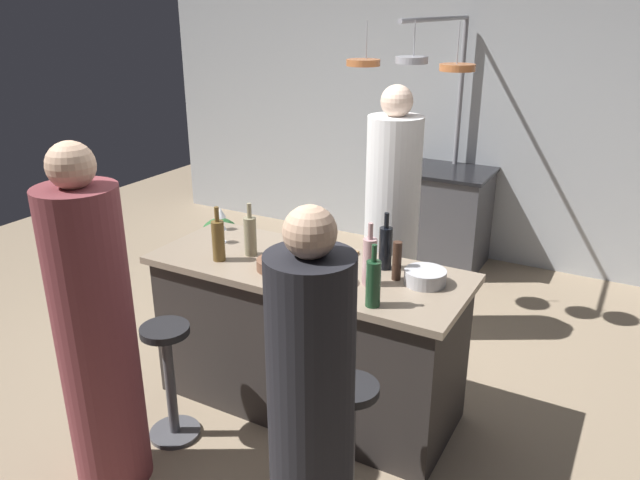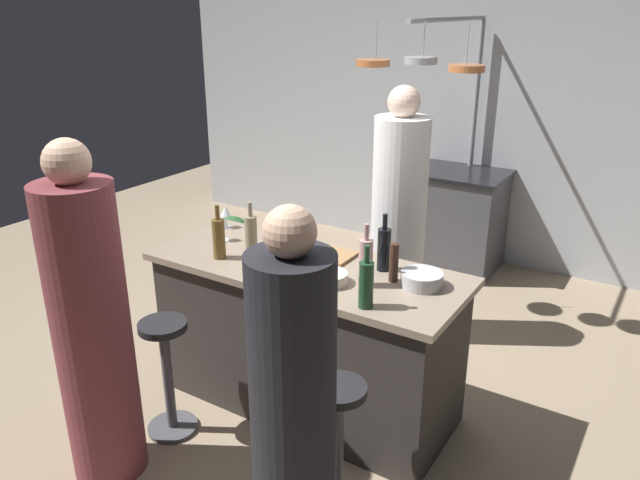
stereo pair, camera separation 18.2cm
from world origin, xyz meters
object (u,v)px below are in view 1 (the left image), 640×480
at_px(wine_bottle_rose, 370,261).
at_px(wine_bottle_amber, 218,240).
at_px(bar_stool_right, 349,441).
at_px(pepper_mill, 397,261).
at_px(guest_left, 96,337).
at_px(mixing_bowl_wooden, 276,264).
at_px(wine_bottle_dark, 386,247).
at_px(potted_plant, 221,243).
at_px(stove_range, 443,217).
at_px(wine_glass_by_chef, 220,214).
at_px(mixing_bowl_steel, 425,277).
at_px(cutting_board, 326,253).
at_px(wine_bottle_white, 250,235).
at_px(guest_right, 311,415).
at_px(chef, 391,224).
at_px(mixing_bowl_ceramic, 333,278).
at_px(wine_glass_near_right_guest, 221,226).
at_px(wine_bottle_green, 373,282).
at_px(bar_stool_left, 170,377).

bearing_deg(wine_bottle_rose, wine_bottle_amber, -172.48).
xyz_separation_m(bar_stool_right, pepper_mill, (-0.08, 0.69, 0.63)).
bearing_deg(guest_left, mixing_bowl_wooden, 63.77).
relative_size(guest_left, mixing_bowl_wooden, 8.28).
bearing_deg(wine_bottle_dark, potted_plant, 151.38).
height_order(stove_range, wine_bottle_rose, wine_bottle_rose).
height_order(wine_glass_by_chef, mixing_bowl_steel, wine_glass_by_chef).
bearing_deg(wine_bottle_dark, cutting_board, 177.99).
height_order(wine_bottle_amber, wine_bottle_white, wine_bottle_amber).
height_order(guest_right, wine_bottle_white, guest_right).
bearing_deg(chef, mixing_bowl_ceramic, -81.88).
relative_size(wine_bottle_amber, wine_bottle_white, 1.02).
relative_size(mixing_bowl_ceramic, mixing_bowl_wooden, 0.93).
height_order(chef, potted_plant, chef).
relative_size(wine_glass_near_right_guest, wine_glass_by_chef, 1.00).
xyz_separation_m(pepper_mill, wine_glass_near_right_guest, (-1.13, -0.01, 0.00)).
bearing_deg(wine_glass_by_chef, cutting_board, -3.94).
distance_m(guest_left, mixing_bowl_wooden, 0.99).
height_order(wine_bottle_rose, wine_bottle_white, wine_bottle_rose).
distance_m(guest_right, wine_bottle_green, 0.75).
distance_m(stove_range, chef, 1.43).
distance_m(bar_stool_left, cutting_board, 1.10).
bearing_deg(wine_bottle_amber, wine_glass_near_right_guest, 124.78).
xyz_separation_m(potted_plant, mixing_bowl_ceramic, (1.85, -1.40, 0.63)).
height_order(wine_bottle_white, wine_glass_near_right_guest, wine_bottle_white).
relative_size(stove_range, wine_glass_by_chef, 6.10).
distance_m(wine_bottle_rose, mixing_bowl_ceramic, 0.21).
height_order(stove_range, guest_left, guest_left).
bearing_deg(mixing_bowl_wooden, wine_bottle_white, 155.95).
distance_m(wine_glass_near_right_guest, wine_glass_by_chef, 0.24).
bearing_deg(cutting_board, pepper_mill, -13.68).
bearing_deg(guest_left, cutting_board, 64.19).
relative_size(guest_right, mixing_bowl_wooden, 7.73).
xyz_separation_m(guest_right, wine_glass_by_chef, (-1.35, 1.21, 0.26)).
xyz_separation_m(bar_stool_left, mixing_bowl_wooden, (0.38, 0.49, 0.55)).
distance_m(wine_bottle_dark, wine_glass_near_right_guest, 1.03).
distance_m(wine_bottle_green, wine_bottle_white, 0.91).
bearing_deg(wine_glass_by_chef, guest_left, -79.99).
bearing_deg(guest_left, potted_plant, 115.02).
bearing_deg(wine_glass_by_chef, wine_bottle_white, -32.29).
bearing_deg(stove_range, bar_stool_right, -79.31).
xyz_separation_m(guest_right, wine_bottle_rose, (-0.17, 0.91, 0.29)).
distance_m(mixing_bowl_ceramic, mixing_bowl_steel, 0.48).
distance_m(stove_range, bar_stool_right, 3.12).
bearing_deg(guest_right, mixing_bowl_steel, 85.84).
height_order(stove_range, mixing_bowl_wooden, mixing_bowl_wooden).
bearing_deg(wine_bottle_white, wine_glass_by_chef, 147.71).
xyz_separation_m(wine_bottle_green, wine_glass_by_chef, (-1.29, 0.51, -0.02)).
relative_size(wine_bottle_dark, wine_bottle_rose, 0.96).
bearing_deg(guest_left, wine_bottle_rose, 44.73).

